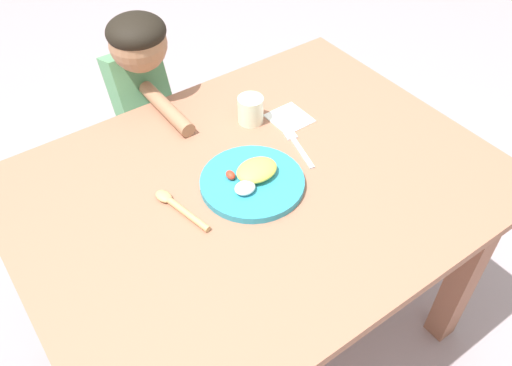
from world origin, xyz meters
name	(u,v)px	position (x,y,z in m)	size (l,w,h in m)	color
ground_plane	(258,328)	(0.00, 0.00, 0.00)	(8.00, 8.00, 0.00)	gray
dining_table	(258,216)	(0.00, 0.00, 0.58)	(1.20, 0.92, 0.71)	#9D664D
plate	(253,180)	(-0.02, 0.00, 0.73)	(0.26, 0.26, 0.05)	teal
fork	(296,144)	(0.17, 0.06, 0.71)	(0.07, 0.20, 0.01)	silver
spoon	(178,207)	(-0.21, 0.04, 0.72)	(0.06, 0.19, 0.02)	tan
drinking_cup	(251,110)	(0.13, 0.21, 0.75)	(0.07, 0.07, 0.08)	silver
person	(146,126)	(-0.05, 0.56, 0.55)	(0.17, 0.41, 0.96)	navy
napkin	(289,118)	(0.22, 0.16, 0.71)	(0.11, 0.11, 0.00)	white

